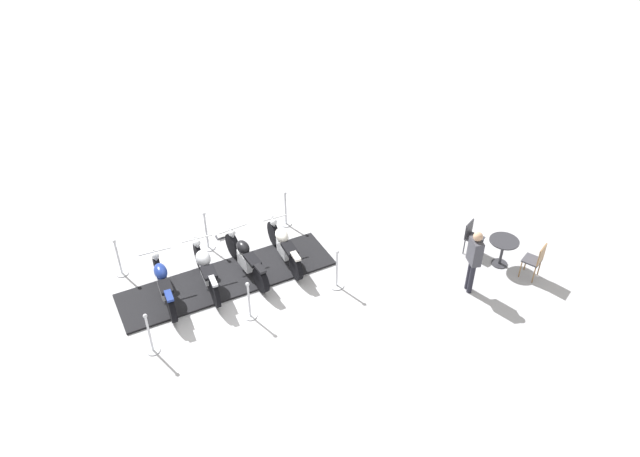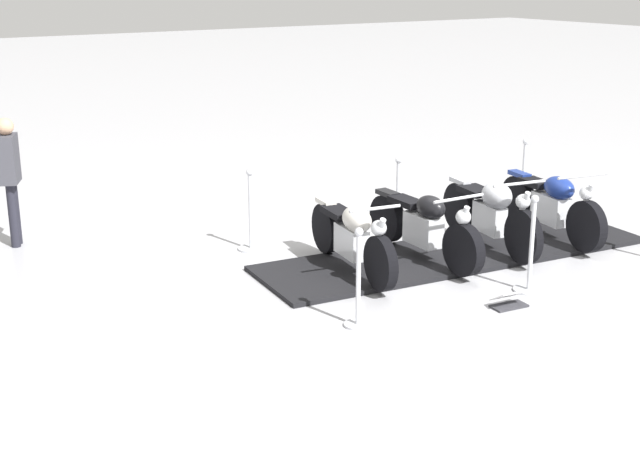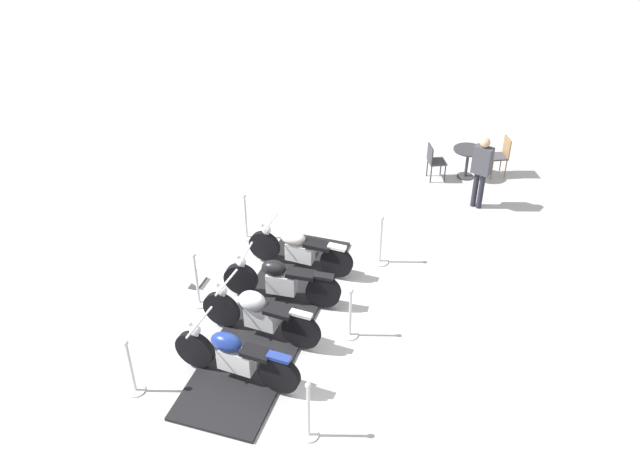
# 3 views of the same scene
# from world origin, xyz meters

# --- Properties ---
(ground_plane) EXTENTS (80.00, 80.00, 0.00)m
(ground_plane) POSITION_xyz_m (0.00, 0.00, 0.00)
(ground_plane) COLOR #B2B2B7
(display_platform) EXTENTS (1.93, 5.37, 0.06)m
(display_platform) POSITION_xyz_m (0.00, 0.00, 0.03)
(display_platform) COLOR black
(display_platform) RESTS_ON ground_plane
(motorcycle_cream) EXTENTS (2.13, 0.64, 0.93)m
(motorcycle_cream) POSITION_xyz_m (-0.12, -1.52, 0.49)
(motorcycle_cream) COLOR black
(motorcycle_cream) RESTS_ON display_platform
(motorcycle_black) EXTENTS (2.19, 0.72, 0.93)m
(motorcycle_black) POSITION_xyz_m (-0.03, -0.51, 0.48)
(motorcycle_black) COLOR black
(motorcycle_black) RESTS_ON display_platform
(motorcycle_chrome) EXTENTS (2.15, 0.74, 0.99)m
(motorcycle_chrome) POSITION_xyz_m (0.09, 0.50, 0.54)
(motorcycle_chrome) COLOR black
(motorcycle_chrome) RESTS_ON display_platform
(motorcycle_navy) EXTENTS (2.14, 0.76, 0.98)m
(motorcycle_navy) POSITION_xyz_m (0.18, 1.51, 0.51)
(motorcycle_navy) COLOR black
(motorcycle_navy) RESTS_ON display_platform
(stanchion_left_rear) EXTENTS (0.29, 0.29, 1.08)m
(stanchion_left_rear) POSITION_xyz_m (-1.20, 2.36, 0.39)
(stanchion_left_rear) COLOR silver
(stanchion_left_rear) RESTS_ON ground_plane
(stanchion_left_mid) EXTENTS (0.29, 0.29, 1.02)m
(stanchion_left_mid) POSITION_xyz_m (-1.42, 0.14, 0.36)
(stanchion_left_mid) COLOR silver
(stanchion_left_mid) RESTS_ON ground_plane
(stanchion_left_front) EXTENTS (0.35, 0.35, 1.08)m
(stanchion_left_front) POSITION_xyz_m (-1.64, -2.08, 0.33)
(stanchion_left_front) COLOR silver
(stanchion_left_front) RESTS_ON ground_plane
(stanchion_right_mid) EXTENTS (0.35, 0.35, 1.13)m
(stanchion_right_mid) POSITION_xyz_m (1.42, -0.14, 0.35)
(stanchion_right_mid) COLOR silver
(stanchion_right_mid) RESTS_ON ground_plane
(stanchion_right_front) EXTENTS (0.29, 0.29, 1.06)m
(stanchion_right_front) POSITION_xyz_m (1.20, -2.36, 0.38)
(stanchion_right_front) COLOR silver
(stanchion_right_front) RESTS_ON ground_plane
(info_placard) EXTENTS (0.27, 0.42, 0.21)m
(info_placard) POSITION_xyz_m (1.66, -0.68, 0.07)
(info_placard) COLOR #333338
(info_placard) RESTS_ON ground_plane
(bystander_person) EXTENTS (0.45, 0.36, 1.70)m
(bystander_person) POSITION_xyz_m (-3.48, -4.62, 1.02)
(bystander_person) COLOR #23232D
(bystander_person) RESTS_ON ground_plane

